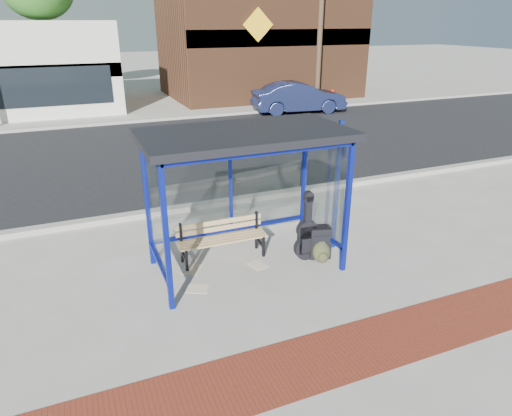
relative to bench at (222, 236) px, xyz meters
name	(u,v)px	position (x,y,z in m)	size (l,w,h in m)	color
ground	(246,266)	(0.29, -0.46, -0.43)	(120.00, 120.00, 0.00)	#B2ADA0
brick_paver_strip	(321,359)	(0.29, -3.06, -0.42)	(60.00, 1.00, 0.01)	maroon
curb_near	(200,206)	(0.29, 2.44, -0.37)	(60.00, 0.25, 0.12)	gray
street_asphalt	(157,153)	(0.29, 7.54, -0.43)	(60.00, 10.00, 0.00)	black
curb_far	(133,121)	(0.29, 12.64, -0.37)	(60.00, 0.25, 0.12)	gray
far_sidewalk	(127,115)	(0.29, 14.54, -0.43)	(60.00, 4.00, 0.01)	#B2ADA0
bus_shelter	(244,151)	(0.29, -0.38, 1.64)	(3.30, 1.80, 2.42)	#0D1990
storefront_brown	(258,36)	(8.29, 18.04, 2.77)	(10.00, 7.08, 6.40)	#59331E
utility_pole_east	(321,18)	(9.29, 12.94, 3.68)	(1.60, 0.24, 8.00)	#4C3826
bench	(222,236)	(0.00, 0.00, 0.00)	(1.61, 0.42, 0.76)	black
guitar_bag	(307,236)	(1.39, -0.62, 0.02)	(0.46, 0.16, 1.23)	black
suitcase	(320,242)	(1.64, -0.67, -0.12)	(0.43, 0.33, 0.66)	black
backpack	(322,253)	(1.59, -0.83, -0.24)	(0.37, 0.35, 0.39)	#2E301B
sign_post	(338,179)	(2.10, -0.40, 0.94)	(0.12, 0.30, 2.43)	navy
newspaper_a	(192,269)	(-0.63, -0.20, -0.43)	(0.38, 0.30, 0.01)	white
newspaper_b	(198,289)	(-0.71, -0.84, -0.43)	(0.35, 0.28, 0.01)	white
newspaper_c	(258,265)	(0.49, -0.51, -0.43)	(0.34, 0.27, 0.01)	white
parked_car	(299,97)	(7.78, 11.97, 0.27)	(1.49, 4.26, 1.40)	#192148
fire_hydrant	(332,96)	(10.32, 13.18, 0.01)	(0.37, 0.24, 0.81)	#AA180C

